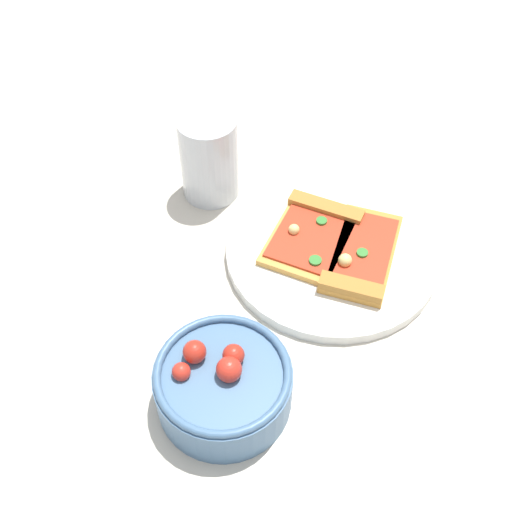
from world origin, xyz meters
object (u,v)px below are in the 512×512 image
(pizza_slice_near, at_px, (357,259))
(soda_glass, at_px, (209,160))
(pizza_slice_far, at_px, (314,232))
(salad_bowl, at_px, (223,384))
(plate, at_px, (332,252))

(pizza_slice_near, bearing_deg, soda_glass, 162.14)
(pizza_slice_near, distance_m, pizza_slice_far, 0.06)
(pizza_slice_far, relative_size, salad_bowl, 0.93)
(pizza_slice_near, relative_size, soda_glass, 1.24)
(pizza_slice_near, xyz_separation_m, salad_bowl, (-0.08, -0.21, 0.01))
(pizza_slice_near, height_order, soda_glass, soda_glass)
(plate, relative_size, pizza_slice_far, 2.02)
(plate, height_order, pizza_slice_near, pizza_slice_near)
(soda_glass, bearing_deg, pizza_slice_far, -16.04)
(salad_bowl, xyz_separation_m, soda_glass, (-0.13, 0.28, 0.02))
(pizza_slice_near, height_order, pizza_slice_far, pizza_slice_near)
(plate, relative_size, pizza_slice_near, 1.79)
(pizza_slice_far, height_order, salad_bowl, salad_bowl)
(pizza_slice_far, height_order, soda_glass, soda_glass)
(salad_bowl, bearing_deg, plate, 76.80)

